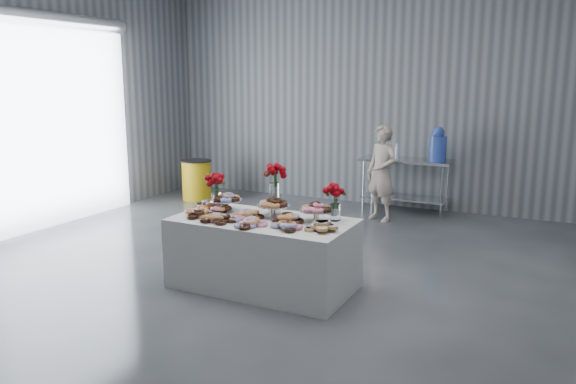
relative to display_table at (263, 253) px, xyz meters
name	(u,v)px	position (x,y,z in m)	size (l,w,h in m)	color
ground	(248,284)	(-0.18, 0.00, -0.38)	(9.00, 9.00, 0.00)	#34363B
room_walls	(225,36)	(-0.46, 0.07, 2.26)	(8.04, 9.04, 4.02)	slate
display_table	(263,253)	(0.00, 0.00, 0.00)	(1.90, 1.00, 0.75)	silver
prep_table	(406,176)	(0.46, 4.10, 0.24)	(1.50, 0.60, 0.90)	silver
donut_mounds	(260,216)	(0.00, -0.05, 0.42)	(1.80, 0.80, 0.09)	#DB9E50
cake_stand_left	(226,199)	(-0.55, 0.15, 0.52)	(0.36, 0.36, 0.17)	silver
cake_stand_mid	(274,204)	(0.05, 0.15, 0.52)	(0.36, 0.36, 0.17)	silver
cake_stand_right	(316,209)	(0.55, 0.15, 0.52)	(0.36, 0.36, 0.17)	silver
danish_pile	(323,226)	(0.75, -0.16, 0.43)	(0.48, 0.48, 0.11)	silver
bouquet_left	(216,182)	(-0.75, 0.26, 0.67)	(0.26, 0.26, 0.42)	white
bouquet_right	(336,193)	(0.70, 0.29, 0.67)	(0.26, 0.26, 0.42)	white
bouquet_center	(274,178)	(-0.05, 0.35, 0.75)	(0.26, 0.26, 0.57)	silver
water_jug	(438,146)	(0.96, 4.10, 0.77)	(0.28, 0.28, 0.55)	#4165DD
drink_bottles	(386,150)	(0.14, 4.00, 0.66)	(0.54, 0.08, 0.27)	#268C33
person	(382,173)	(0.26, 3.38, 0.38)	(0.55, 0.36, 1.51)	#CC8C93
trash_barrel	(196,180)	(-3.27, 3.39, -0.01)	(0.57, 0.57, 0.73)	yellow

